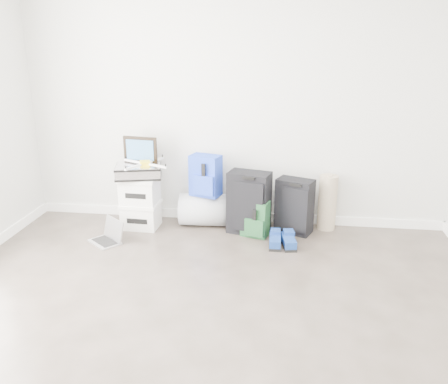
# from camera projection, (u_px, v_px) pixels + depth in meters

# --- Properties ---
(ground) EXTENTS (5.00, 5.00, 0.00)m
(ground) POSITION_uv_depth(u_px,v_px,m) (191.00, 366.00, 2.98)
(ground) COLOR #322C24
(ground) RESTS_ON ground
(room_envelope) EXTENTS (4.52, 5.02, 2.71)m
(room_envelope) POSITION_uv_depth(u_px,v_px,m) (185.00, 87.00, 2.45)
(room_envelope) COLOR silver
(room_envelope) RESTS_ON ground
(boxes_stack) EXTENTS (0.40, 0.33, 0.56)m
(boxes_stack) POSITION_uv_depth(u_px,v_px,m) (140.00, 202.00, 5.05)
(boxes_stack) COLOR silver
(boxes_stack) RESTS_ON ground
(briefcase) EXTENTS (0.53, 0.44, 0.13)m
(briefcase) POSITION_uv_depth(u_px,v_px,m) (139.00, 171.00, 4.94)
(briefcase) COLOR #B2B2B7
(briefcase) RESTS_ON boxes_stack
(painting) EXTENTS (0.37, 0.07, 0.28)m
(painting) POSITION_uv_depth(u_px,v_px,m) (140.00, 150.00, 4.97)
(painting) COLOR black
(painting) RESTS_ON briefcase
(drone) EXTENTS (0.53, 0.53, 0.05)m
(drone) POSITION_uv_depth(u_px,v_px,m) (145.00, 163.00, 4.88)
(drone) COLOR yellow
(drone) RESTS_ON briefcase
(duffel_bag) EXTENTS (0.58, 0.37, 0.35)m
(duffel_bag) POSITION_uv_depth(u_px,v_px,m) (206.00, 210.00, 5.13)
(duffel_bag) COLOR gray
(duffel_bag) RESTS_ON ground
(blue_backpack) EXTENTS (0.35, 0.30, 0.44)m
(blue_backpack) POSITION_uv_depth(u_px,v_px,m) (205.00, 176.00, 4.98)
(blue_backpack) COLOR #1B34B4
(blue_backpack) RESTS_ON duffel_bag
(large_suitcase) EXTENTS (0.47, 0.36, 0.65)m
(large_suitcase) POSITION_uv_depth(u_px,v_px,m) (249.00, 203.00, 4.89)
(large_suitcase) COLOR black
(large_suitcase) RESTS_ON ground
(green_backpack) EXTENTS (0.30, 0.26, 0.37)m
(green_backpack) POSITION_uv_depth(u_px,v_px,m) (255.00, 219.00, 4.85)
(green_backpack) COLOR #163C25
(green_backpack) RESTS_ON ground
(carry_on) EXTENTS (0.42, 0.35, 0.58)m
(carry_on) POSITION_uv_depth(u_px,v_px,m) (294.00, 206.00, 4.90)
(carry_on) COLOR black
(carry_on) RESTS_ON ground
(shoes) EXTENTS (0.28, 0.31, 0.10)m
(shoes) POSITION_uv_depth(u_px,v_px,m) (282.00, 241.00, 4.65)
(shoes) COLOR black
(shoes) RESTS_ON ground
(rolled_rug) EXTENTS (0.19, 0.19, 0.59)m
(rolled_rug) POSITION_uv_depth(u_px,v_px,m) (327.00, 202.00, 5.00)
(rolled_rug) COLOR tan
(rolled_rug) RESTS_ON ground
(laptop) EXTENTS (0.39, 0.38, 0.23)m
(laptop) POSITION_uv_depth(u_px,v_px,m) (108.00, 237.00, 4.75)
(laptop) COLOR silver
(laptop) RESTS_ON ground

